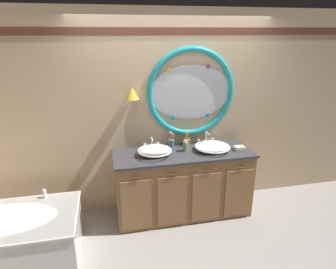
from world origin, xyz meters
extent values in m
plane|color=gray|center=(0.00, 0.00, 0.00)|extent=(14.00, 14.00, 0.00)
cube|color=#D6B78E|center=(0.00, 0.59, 1.30)|extent=(6.40, 0.08, 2.60)
cube|color=brown|center=(0.00, 0.55, 2.32)|extent=(6.27, 0.01, 0.09)
ellipsoid|color=silver|center=(0.23, 0.54, 1.58)|extent=(1.08, 0.02, 0.70)
torus|color=teal|center=(0.23, 0.53, 1.58)|extent=(1.16, 0.07, 1.16)
cube|color=silver|center=(0.77, 0.52, 1.54)|extent=(0.05, 0.01, 0.05)
cube|color=purple|center=(0.44, 0.52, 1.90)|extent=(0.05, 0.01, 0.05)
cube|color=yellow|center=(-0.06, 0.52, 1.88)|extent=(0.05, 0.01, 0.05)
cube|color=yellow|center=(-0.32, 0.52, 1.58)|extent=(0.05, 0.01, 0.05)
cube|color=teal|center=(-0.02, 0.52, 1.26)|extent=(0.05, 0.01, 0.05)
cube|color=#2866B7|center=(0.46, 0.52, 1.26)|extent=(0.05, 0.01, 0.05)
cylinder|color=#4C3823|center=(-0.54, 0.51, 1.63)|extent=(0.02, 0.09, 0.02)
cone|color=gold|center=(-0.54, 0.46, 1.61)|extent=(0.17, 0.17, 0.14)
cube|color=olive|center=(0.06, 0.25, 0.42)|extent=(1.73, 0.60, 0.85)
cube|color=#38383D|center=(0.06, 0.25, 0.86)|extent=(1.77, 0.64, 0.03)
cube|color=#38383D|center=(0.06, 0.54, 0.79)|extent=(1.73, 0.02, 0.11)
cube|color=olive|center=(-0.59, -0.06, 0.38)|extent=(0.36, 0.02, 0.65)
cylinder|color=#422D1E|center=(-0.59, -0.07, 0.75)|extent=(0.10, 0.01, 0.01)
cube|color=olive|center=(-0.16, -0.06, 0.38)|extent=(0.36, 0.02, 0.65)
cylinder|color=#422D1E|center=(-0.16, -0.07, 0.75)|extent=(0.10, 0.01, 0.01)
cube|color=olive|center=(0.28, -0.06, 0.38)|extent=(0.36, 0.02, 0.65)
cylinder|color=#422D1E|center=(0.28, -0.07, 0.75)|extent=(0.10, 0.01, 0.01)
cube|color=olive|center=(0.71, -0.06, 0.38)|extent=(0.36, 0.02, 0.65)
cylinder|color=#422D1E|center=(0.71, -0.07, 0.75)|extent=(0.10, 0.01, 0.01)
cylinder|color=silver|center=(-1.63, 0.17, 0.54)|extent=(0.04, 0.04, 0.11)
ellipsoid|color=white|center=(-0.31, 0.22, 0.94)|extent=(0.40, 0.26, 0.13)
torus|color=white|center=(-0.31, 0.22, 0.95)|extent=(0.42, 0.42, 0.02)
cylinder|color=silver|center=(-0.31, 0.22, 0.95)|extent=(0.03, 0.03, 0.01)
ellipsoid|color=white|center=(0.43, 0.22, 0.93)|extent=(0.43, 0.34, 0.10)
torus|color=white|center=(0.43, 0.22, 0.93)|extent=(0.45, 0.45, 0.02)
cylinder|color=silver|center=(0.43, 0.22, 0.93)|extent=(0.03, 0.03, 0.01)
cylinder|color=silver|center=(-0.31, 0.48, 0.89)|extent=(0.05, 0.05, 0.02)
cylinder|color=silver|center=(-0.31, 0.48, 0.96)|extent=(0.02, 0.02, 0.12)
sphere|color=silver|center=(-0.31, 0.48, 1.02)|extent=(0.03, 0.03, 0.03)
cylinder|color=silver|center=(-0.31, 0.42, 1.02)|extent=(0.02, 0.12, 0.02)
cylinder|color=silver|center=(-0.40, 0.48, 0.91)|extent=(0.04, 0.04, 0.06)
cylinder|color=silver|center=(-0.23, 0.48, 0.91)|extent=(0.04, 0.04, 0.06)
cube|color=silver|center=(-0.40, 0.48, 0.94)|extent=(0.05, 0.01, 0.01)
cube|color=silver|center=(-0.23, 0.48, 0.94)|extent=(0.05, 0.01, 0.01)
cylinder|color=silver|center=(0.43, 0.48, 0.89)|extent=(0.05, 0.05, 0.02)
cylinder|color=silver|center=(0.43, 0.48, 0.97)|extent=(0.02, 0.02, 0.15)
sphere|color=silver|center=(0.43, 0.48, 1.05)|extent=(0.03, 0.03, 0.03)
cylinder|color=silver|center=(0.43, 0.41, 1.05)|extent=(0.02, 0.12, 0.02)
cylinder|color=silver|center=(0.34, 0.48, 0.91)|extent=(0.04, 0.04, 0.06)
cylinder|color=silver|center=(0.53, 0.48, 0.91)|extent=(0.04, 0.04, 0.06)
cube|color=silver|center=(0.34, 0.48, 0.94)|extent=(0.05, 0.01, 0.01)
cube|color=silver|center=(0.53, 0.48, 0.94)|extent=(0.05, 0.01, 0.01)
cylinder|color=slate|center=(-0.05, 0.45, 0.93)|extent=(0.08, 0.08, 0.10)
torus|color=slate|center=(-0.05, 0.45, 0.98)|extent=(0.09, 0.09, 0.01)
cylinder|color=orange|center=(-0.04, 0.45, 0.97)|extent=(0.03, 0.04, 0.16)
cube|color=white|center=(-0.04, 0.45, 1.07)|extent=(0.03, 0.02, 0.03)
cylinder|color=#E0383D|center=(-0.07, 0.47, 0.97)|extent=(0.03, 0.03, 0.16)
cube|color=white|center=(-0.07, 0.47, 1.07)|extent=(0.03, 0.02, 0.03)
cylinder|color=#E0383D|center=(-0.06, 0.44, 0.99)|extent=(0.04, 0.04, 0.19)
cube|color=white|center=(-0.06, 0.44, 1.09)|extent=(0.02, 0.02, 0.03)
cylinder|color=#996647|center=(0.16, 0.47, 0.92)|extent=(0.09, 0.09, 0.08)
torus|color=#996647|center=(0.16, 0.47, 0.96)|extent=(0.10, 0.10, 0.01)
cylinder|color=yellow|center=(0.18, 0.46, 0.98)|extent=(0.02, 0.02, 0.18)
cube|color=white|center=(0.18, 0.46, 1.08)|extent=(0.02, 0.02, 0.02)
cylinder|color=yellow|center=(0.15, 0.48, 0.97)|extent=(0.02, 0.03, 0.16)
cube|color=white|center=(0.15, 0.48, 1.07)|extent=(0.02, 0.02, 0.02)
cylinder|color=yellow|center=(0.15, 0.45, 0.98)|extent=(0.03, 0.03, 0.17)
cube|color=white|center=(0.15, 0.45, 1.07)|extent=(0.02, 0.02, 0.03)
cylinder|color=#6BAD66|center=(0.09, 0.28, 0.94)|extent=(0.07, 0.07, 0.12)
cylinder|color=silver|center=(0.09, 0.28, 1.01)|extent=(0.04, 0.04, 0.02)
cylinder|color=silver|center=(0.09, 0.26, 1.02)|extent=(0.01, 0.04, 0.01)
cube|color=beige|center=(0.78, 0.17, 0.89)|extent=(0.14, 0.11, 0.02)
cube|color=beige|center=(0.78, 0.17, 0.92)|extent=(0.13, 0.10, 0.02)
camera|label=1|loc=(-0.86, -3.04, 2.32)|focal=31.32mm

